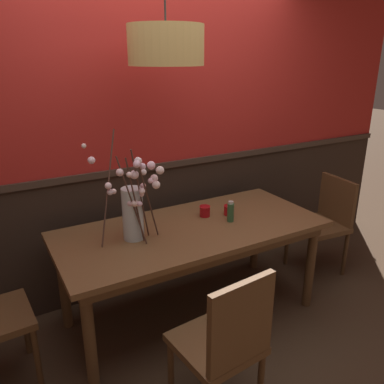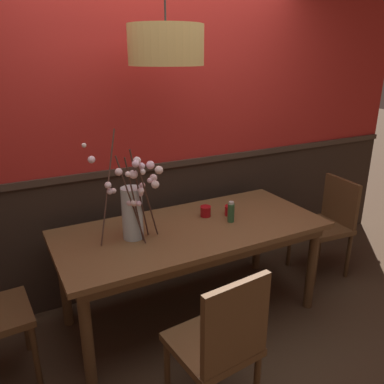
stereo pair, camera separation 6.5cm
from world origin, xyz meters
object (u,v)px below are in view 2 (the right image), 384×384
Objects in this scene: chair_near_side_left at (220,342)px; chair_far_side_right at (172,212)px; candle_holder_nearer_edge at (230,210)px; pendant_lamp at (166,45)px; chair_head_east_end at (328,221)px; candle_holder_nearer_center at (206,211)px; vase_with_blossoms at (133,208)px; chair_far_side_left at (122,221)px; condiment_bottle at (231,212)px; dining_table at (192,237)px.

chair_far_side_right is (0.55, 1.74, -0.02)m from chair_near_side_left.
candle_holder_nearer_edge is 0.08× the size of pendant_lamp.
chair_head_east_end is 2.13m from pendant_lamp.
chair_near_side_left is 11.08× the size of candle_holder_nearer_center.
vase_with_blossoms is (-1.83, -0.00, 0.46)m from chair_head_east_end.
vase_with_blossoms is at bearing -170.35° from candle_holder_nearer_center.
chair_head_east_end is 1.24× the size of vase_with_blossoms.
chair_far_side_left is 0.97m from vase_with_blossoms.
pendant_lamp is at bearing 165.09° from condiment_bottle.
chair_far_side_left is at bearing 97.82° from pendant_lamp.
chair_far_side_right is 1.18m from vase_with_blossoms.
dining_table is 0.94m from chair_near_side_left.
chair_near_side_left is 1.17m from candle_holder_nearer_edge.
candle_holder_nearer_edge is (-1.04, 0.03, 0.29)m from chair_head_east_end.
pendant_lamp is at bearing -116.01° from chair_far_side_right.
dining_table is 0.38m from candle_holder_nearer_edge.
pendant_lamp reaches higher than candle_holder_nearer_center.
condiment_bottle reaches higher than chair_far_side_right.
chair_far_side_right is (-1.15, 0.84, 0.00)m from chair_head_east_end.
chair_far_side_left is at bearing 120.76° from candle_holder_nearer_center.
vase_with_blossoms is 0.80m from candle_holder_nearer_edge.
chair_near_side_left is 1.04× the size of chair_far_side_right.
pendant_lamp is at bearing 9.42° from vase_with_blossoms.
chair_near_side_left is at bearing -125.97° from condiment_bottle.
chair_head_east_end is 1.08m from candle_holder_nearer_edge.
chair_near_side_left is at bearing -109.03° from dining_table.
chair_far_side_left is 0.90m from candle_holder_nearer_center.
pendant_lamp is at bearing 80.56° from chair_near_side_left.
chair_far_side_left reaches higher than candle_holder_nearer_center.
condiment_bottle is (0.11, -0.17, 0.03)m from candle_holder_nearer_center.
chair_far_side_left is at bearing 106.55° from dining_table.
pendant_lamp is at bearing 178.70° from candle_holder_nearer_edge.
chair_far_side_right is at bearing 85.13° from candle_holder_nearer_center.
condiment_bottle is (-1.10, -0.07, 0.32)m from chair_head_east_end.
condiment_bottle is at bearing -14.91° from pendant_lamp.
chair_head_east_end is at bearing 0.11° from vase_with_blossoms.
candle_holder_nearer_center is at bearing 9.65° from vase_with_blossoms.
chair_near_side_left reaches higher than condiment_bottle.
chair_far_side_right is at bearing 72.56° from chair_near_side_left.
dining_table is 22.91× the size of candle_holder_nearer_center.
chair_far_side_right is 0.90× the size of pendant_lamp.
dining_table is 24.23× the size of candle_holder_nearer_edge.
condiment_bottle reaches higher than chair_head_east_end.
dining_table is at bearing -179.11° from chair_head_east_end.
chair_head_east_end is at bearing 27.82° from chair_near_side_left.
chair_far_side_left is 1.73m from chair_near_side_left.
vase_with_blossoms reaches higher than condiment_bottle.
candle_holder_nearer_center is at bearing 123.19° from condiment_bottle.
dining_table is 2.13× the size of chair_far_side_left.
vase_with_blossoms reaches higher than chair_head_east_end.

